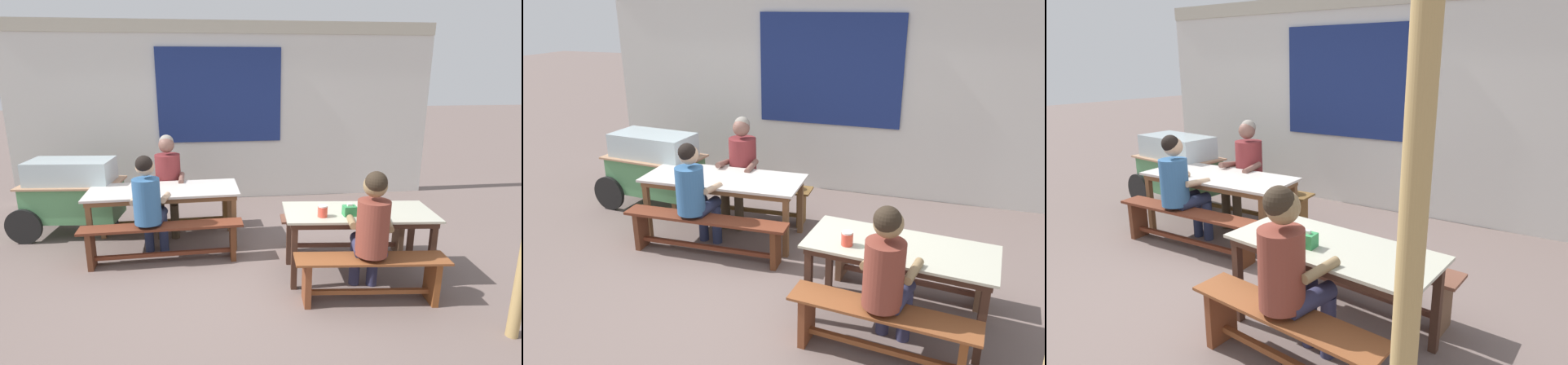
% 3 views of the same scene
% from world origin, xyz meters
% --- Properties ---
extents(ground_plane, '(40.00, 40.00, 0.00)m').
position_xyz_m(ground_plane, '(0.00, 0.00, 0.00)').
color(ground_plane, '#6D5B56').
extents(backdrop_wall, '(7.01, 0.23, 2.93)m').
position_xyz_m(backdrop_wall, '(-0.00, 2.91, 1.53)').
color(backdrop_wall, silver).
rests_on(backdrop_wall, ground_plane).
extents(dining_table_far, '(1.87, 0.83, 0.74)m').
position_xyz_m(dining_table_far, '(-0.90, 0.95, 0.67)').
color(dining_table_far, silver).
rests_on(dining_table_far, ground_plane).
extents(dining_table_near, '(1.62, 0.83, 0.74)m').
position_xyz_m(dining_table_near, '(1.23, -0.16, 0.66)').
color(dining_table_near, '#B8B7A2').
rests_on(dining_table_near, ground_plane).
extents(bench_far_back, '(1.84, 0.37, 0.47)m').
position_xyz_m(bench_far_back, '(-0.92, 1.50, 0.31)').
color(bench_far_back, brown).
rests_on(bench_far_back, ground_plane).
extents(bench_far_front, '(1.85, 0.33, 0.47)m').
position_xyz_m(bench_far_front, '(-0.88, 0.40, 0.32)').
color(bench_far_front, brown).
rests_on(bench_far_front, ground_plane).
extents(bench_near_back, '(1.57, 0.44, 0.47)m').
position_xyz_m(bench_near_back, '(1.28, 0.39, 0.31)').
color(bench_near_back, brown).
rests_on(bench_near_back, ground_plane).
extents(bench_near_front, '(1.48, 0.44, 0.47)m').
position_xyz_m(bench_near_front, '(1.17, -0.71, 0.30)').
color(bench_near_front, brown).
rests_on(bench_near_front, ground_plane).
extents(food_cart, '(1.61, 0.82, 1.03)m').
position_xyz_m(food_cart, '(-2.16, 1.46, 0.60)').
color(food_cart, '#54945D').
rests_on(food_cart, ground_plane).
extents(person_center_facing, '(0.45, 0.59, 1.33)m').
position_xyz_m(person_center_facing, '(-0.89, 1.44, 0.76)').
color(person_center_facing, '#423727').
rests_on(person_center_facing, ground_plane).
extents(person_left_back_turned, '(0.44, 0.57, 1.28)m').
position_xyz_m(person_left_back_turned, '(-1.02, 0.47, 0.73)').
color(person_left_back_turned, '#262F50').
rests_on(person_left_back_turned, ground_plane).
extents(person_near_front, '(0.47, 0.57, 1.31)m').
position_xyz_m(person_near_front, '(1.18, -0.64, 0.75)').
color(person_near_front, '#313253').
rests_on(person_near_front, ground_plane).
extents(tissue_box, '(0.13, 0.10, 0.13)m').
position_xyz_m(tissue_box, '(1.09, -0.28, 0.79)').
color(tissue_box, '#308B4B').
rests_on(tissue_box, dining_table_near).
extents(condiment_jar, '(0.10, 0.10, 0.12)m').
position_xyz_m(condiment_jar, '(0.80, -0.28, 0.80)').
color(condiment_jar, '#E34735').
rests_on(condiment_jar, dining_table_near).
extents(wooden_support_post, '(0.10, 0.10, 2.26)m').
position_xyz_m(wooden_support_post, '(2.19, -1.37, 1.13)').
color(wooden_support_post, tan).
rests_on(wooden_support_post, ground_plane).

